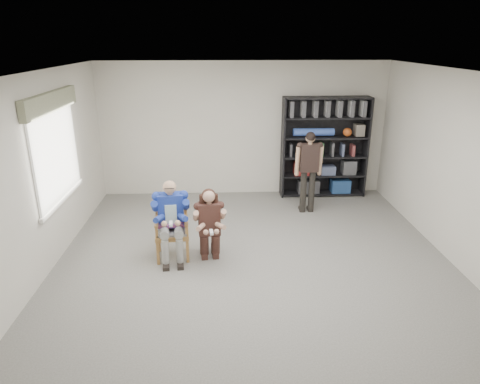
{
  "coord_description": "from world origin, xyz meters",
  "views": [
    {
      "loc": [
        -0.47,
        -5.4,
        3.21
      ],
      "look_at": [
        -0.2,
        0.6,
        1.05
      ],
      "focal_mm": 32.0,
      "sensor_mm": 36.0,
      "label": 1
    }
  ],
  "objects_px": {
    "seated_man": "(171,220)",
    "kneeling_woman": "(210,226)",
    "bookshelf": "(324,147)",
    "standing_man": "(308,173)",
    "armchair": "(172,229)"
  },
  "relations": [
    {
      "from": "seated_man",
      "to": "bookshelf",
      "type": "height_order",
      "value": "bookshelf"
    },
    {
      "from": "armchair",
      "to": "standing_man",
      "type": "height_order",
      "value": "standing_man"
    },
    {
      "from": "seated_man",
      "to": "standing_man",
      "type": "xyz_separation_m",
      "value": [
        2.43,
        1.74,
        0.17
      ]
    },
    {
      "from": "bookshelf",
      "to": "standing_man",
      "type": "height_order",
      "value": "bookshelf"
    },
    {
      "from": "bookshelf",
      "to": "seated_man",
      "type": "bearing_deg",
      "value": -137.5
    },
    {
      "from": "standing_man",
      "to": "kneeling_woman",
      "type": "bearing_deg",
      "value": -136.29
    },
    {
      "from": "standing_man",
      "to": "seated_man",
      "type": "bearing_deg",
      "value": -145.84
    },
    {
      "from": "bookshelf",
      "to": "standing_man",
      "type": "xyz_separation_m",
      "value": [
        -0.51,
        -0.95,
        -0.25
      ]
    },
    {
      "from": "kneeling_woman",
      "to": "seated_man",
      "type": "bearing_deg",
      "value": 162.64
    },
    {
      "from": "seated_man",
      "to": "standing_man",
      "type": "relative_size",
      "value": 0.78
    },
    {
      "from": "armchair",
      "to": "bookshelf",
      "type": "relative_size",
      "value": 0.46
    },
    {
      "from": "seated_man",
      "to": "kneeling_woman",
      "type": "height_order",
      "value": "seated_man"
    },
    {
      "from": "kneeling_woman",
      "to": "bookshelf",
      "type": "xyz_separation_m",
      "value": [
        2.36,
        2.82,
        0.48
      ]
    },
    {
      "from": "bookshelf",
      "to": "armchair",
      "type": "bearing_deg",
      "value": -137.5
    },
    {
      "from": "bookshelf",
      "to": "kneeling_woman",
      "type": "bearing_deg",
      "value": -130.0
    }
  ]
}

